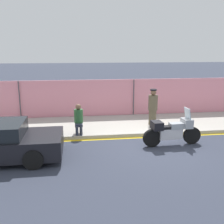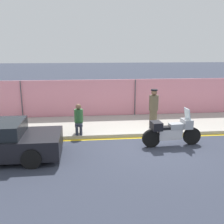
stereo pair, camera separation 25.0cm
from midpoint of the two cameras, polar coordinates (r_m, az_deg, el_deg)
The scene contains 7 objects.
ground_plane at distance 10.13m, azimuth 10.31°, elevation -7.24°, with size 120.00×120.00×0.00m, color #333847.
sidewalk at distance 12.54m, azimuth 6.93°, elevation -2.67°, with size 43.04×3.22×0.15m.
curb_paint_stripe at distance 10.99m, azimuth 8.91°, elevation -5.48°, with size 43.04×0.18×0.01m.
storefront_fence at distance 13.94m, azimuth 5.47°, elevation 2.99°, with size 40.89×0.17×2.02m.
motorcycle at distance 10.06m, azimuth 13.53°, elevation -4.10°, with size 2.29×0.59×1.43m.
officer_standing at distance 12.09m, azimuth 9.63°, elevation 1.07°, with size 0.42×0.42×1.65m.
person_seated_on_curb at distance 10.89m, azimuth -6.62°, elevation -1.13°, with size 0.37×0.63×1.22m.
Camera 2 is at (-2.67, -9.07, 3.57)m, focal length 42.00 mm.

